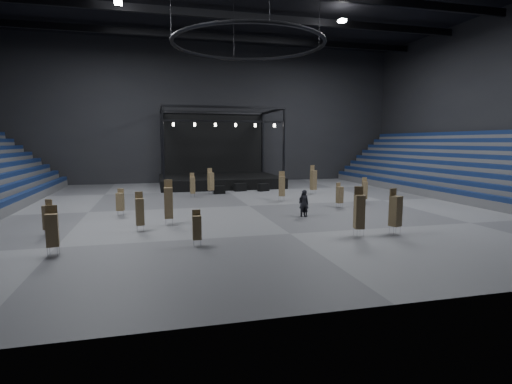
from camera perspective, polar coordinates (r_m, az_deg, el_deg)
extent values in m
plane|color=#57575A|center=(33.28, -1.03, -1.98)|extent=(50.00, 50.00, 0.00)
cube|color=black|center=(53.64, -6.27, 11.10)|extent=(50.00, 0.20, 18.00)
cube|color=black|center=(13.80, 20.89, 22.28)|extent=(50.00, 0.20, 18.00)
cube|color=black|center=(45.74, 31.74, 10.77)|extent=(0.20, 42.00, 18.00)
cube|color=#0E1C3E|center=(33.99, -32.30, -1.29)|extent=(0.59, 40.00, 0.40)
cube|color=#4F4F52|center=(43.38, 27.67, -0.16)|extent=(7.20, 40.00, 0.75)
cube|color=#0E1C3E|center=(41.20, 24.31, 0.48)|extent=(0.59, 40.00, 0.40)
cube|color=#4F4F52|center=(43.64, 28.14, 0.35)|extent=(6.30, 40.00, 1.50)
cube|color=#0E1C3E|center=(41.69, 25.33, 1.54)|extent=(0.59, 40.00, 0.40)
cube|color=#4F4F52|center=(43.90, 28.61, 0.85)|extent=(5.40, 40.00, 2.25)
cube|color=#0E1C3E|center=(42.21, 26.33, 2.57)|extent=(0.59, 40.00, 0.40)
cube|color=#4F4F52|center=(44.18, 29.06, 1.34)|extent=(4.50, 40.00, 3.00)
cube|color=#0E1C3E|center=(42.76, 27.31, 3.57)|extent=(0.59, 40.00, 0.40)
cube|color=#4F4F52|center=(44.46, 29.52, 1.83)|extent=(3.60, 40.00, 3.75)
cube|color=#0E1C3E|center=(43.33, 28.26, 4.55)|extent=(0.59, 40.00, 0.40)
cube|color=#4F4F52|center=(44.74, 29.96, 2.32)|extent=(2.70, 40.00, 4.50)
cube|color=#0E1C3E|center=(43.92, 29.19, 5.50)|extent=(0.59, 40.00, 0.40)
cube|color=#4F4F52|center=(45.03, 30.40, 2.79)|extent=(1.80, 40.00, 5.25)
cube|color=#0E1C3E|center=(44.54, 30.10, 6.42)|extent=(0.59, 40.00, 0.40)
cube|color=#4F4F52|center=(45.33, 30.84, 3.26)|extent=(0.90, 40.00, 6.00)
cube|color=#0E1C3E|center=(45.18, 30.98, 7.31)|extent=(0.59, 40.00, 0.40)
cube|color=black|center=(48.31, -5.23, 1.57)|extent=(14.00, 10.00, 1.20)
cube|color=black|center=(52.82, -6.11, 7.04)|extent=(13.30, 0.30, 8.00)
cylinder|color=black|center=(42.90, -13.12, 6.73)|extent=(0.24, 0.24, 7.80)
cylinder|color=black|center=(52.10, -13.33, 6.77)|extent=(0.24, 0.24, 7.80)
cylinder|color=black|center=(45.14, 4.00, 6.91)|extent=(0.24, 0.24, 7.80)
cylinder|color=black|center=(53.96, 0.93, 6.97)|extent=(0.24, 0.24, 7.80)
cube|color=black|center=(43.69, -4.40, 12.02)|extent=(13.40, 0.25, 0.25)
cube|color=black|center=(52.75, -6.14, 11.17)|extent=(13.40, 0.25, 0.25)
cube|color=black|center=(43.59, -4.38, 10.06)|extent=(13.40, 0.20, 0.20)
cylinder|color=white|center=(42.97, -11.71, 9.44)|extent=(0.24, 0.24, 0.35)
cylinder|color=white|center=(43.13, -8.75, 9.49)|extent=(0.24, 0.24, 0.35)
cylinder|color=white|center=(43.40, -5.82, 9.53)|extent=(0.24, 0.24, 0.35)
cylinder|color=white|center=(43.78, -2.93, 9.53)|extent=(0.24, 0.24, 0.35)
cylinder|color=white|center=(44.26, -0.10, 9.52)|extent=(0.24, 0.24, 0.35)
cylinder|color=white|center=(44.85, 2.66, 9.48)|extent=(0.24, 0.24, 0.35)
torus|color=black|center=(33.74, -1.09, 20.37)|extent=(12.30, 12.30, 0.30)
cylinder|color=black|center=(36.18, 9.04, 23.47)|extent=(0.04, 0.04, 5.00)
cylinder|color=black|center=(40.04, -3.20, 21.93)|extent=(0.04, 0.04, 5.00)
cylinder|color=black|center=(33.61, -12.13, 24.70)|extent=(0.04, 0.04, 5.00)
cube|color=black|center=(41.45, -3.51, 23.86)|extent=(49.00, 0.35, 0.70)
cube|color=black|center=(49.05, -5.37, 21.20)|extent=(49.00, 0.35, 0.70)
cube|color=white|center=(37.81, -19.09, 24.20)|extent=(0.60, 0.60, 0.25)
cube|color=white|center=(41.58, 12.22, 22.80)|extent=(0.60, 0.60, 0.25)
cube|color=black|center=(41.10, -5.32, 0.32)|extent=(1.28, 0.73, 0.81)
cube|color=black|center=(43.06, -2.28, 0.69)|extent=(1.41, 0.94, 0.86)
cube|color=black|center=(43.12, 1.07, 0.67)|extent=(1.37, 1.03, 0.82)
cylinder|color=silver|center=(40.45, -6.69, -0.09)|extent=(0.03, 0.03, 0.43)
cylinder|color=silver|center=(40.85, -6.77, -0.02)|extent=(0.03, 0.03, 0.43)
cylinder|color=silver|center=(40.50, -6.13, -0.07)|extent=(0.03, 0.03, 0.43)
cylinder|color=silver|center=(40.90, -6.21, 0.00)|extent=(0.03, 0.03, 0.43)
cube|color=olive|center=(40.55, -6.47, 1.51)|extent=(0.65, 0.65, 1.79)
cube|color=olive|center=(40.67, -6.62, 2.72)|extent=(0.48, 0.22, 0.99)
cylinder|color=silver|center=(40.92, 8.02, -0.02)|extent=(0.03, 0.03, 0.43)
cylinder|color=silver|center=(41.30, 7.80, 0.05)|extent=(0.03, 0.03, 0.43)
cylinder|color=silver|center=(41.08, 8.55, -0.01)|extent=(0.03, 0.03, 0.43)
cylinder|color=silver|center=(41.45, 8.33, 0.06)|extent=(0.03, 0.03, 0.43)
cube|color=olive|center=(41.05, 8.20, 1.71)|extent=(0.64, 0.64, 2.00)
cube|color=olive|center=(41.14, 8.04, 3.05)|extent=(0.49, 0.20, 1.10)
cylinder|color=silver|center=(21.02, -27.65, -7.64)|extent=(0.03, 0.03, 0.44)
cylinder|color=silver|center=(21.41, -27.39, -7.36)|extent=(0.03, 0.03, 0.44)
cylinder|color=silver|center=(20.92, -26.52, -7.64)|extent=(0.03, 0.03, 0.44)
cylinder|color=silver|center=(21.32, -26.28, -7.35)|extent=(0.03, 0.03, 0.44)
cube|color=olive|center=(20.95, -27.11, -4.87)|extent=(0.60, 0.60, 1.54)
cube|color=olive|center=(21.04, -27.18, -2.83)|extent=(0.51, 0.14, 0.85)
cylinder|color=silver|center=(35.94, 15.11, -1.26)|extent=(0.03, 0.03, 0.35)
cylinder|color=silver|center=(36.22, 14.85, -1.19)|extent=(0.03, 0.03, 0.35)
cylinder|color=silver|center=(36.10, 15.57, -1.24)|extent=(0.03, 0.03, 0.35)
cylinder|color=silver|center=(36.39, 15.31, -1.17)|extent=(0.03, 0.03, 0.35)
cube|color=olive|center=(36.04, 15.26, 0.24)|extent=(0.52, 0.52, 1.50)
cube|color=olive|center=(36.14, 15.22, 1.38)|extent=(0.40, 0.16, 0.83)
cylinder|color=silver|center=(35.72, 3.48, -0.99)|extent=(0.03, 0.03, 0.46)
cylinder|color=silver|center=(36.13, 3.27, -0.90)|extent=(0.03, 0.03, 0.46)
cylinder|color=silver|center=(35.85, 4.14, -0.97)|extent=(0.03, 0.03, 0.46)
cylinder|color=silver|center=(36.26, 3.92, -0.87)|extent=(0.03, 0.03, 0.46)
cube|color=olive|center=(35.85, 3.71, 0.84)|extent=(0.68, 0.68, 1.78)
cube|color=olive|center=(35.99, 3.71, 2.21)|extent=(0.52, 0.21, 0.98)
cylinder|color=silver|center=(23.13, 14.24, -5.74)|extent=(0.03, 0.03, 0.43)
cylinder|color=silver|center=(23.48, 13.76, -5.53)|extent=(0.03, 0.03, 0.43)
cylinder|color=silver|center=(23.33, 15.13, -5.66)|extent=(0.03, 0.03, 0.43)
cylinder|color=silver|center=(23.67, 14.65, -5.45)|extent=(0.03, 0.03, 0.43)
cube|color=olive|center=(23.18, 14.54, -2.77)|extent=(0.60, 0.60, 1.91)
cube|color=olive|center=(23.24, 14.44, -0.49)|extent=(0.50, 0.16, 1.05)
cylinder|color=silver|center=(25.52, -27.95, -5.25)|extent=(0.03, 0.03, 0.35)
cylinder|color=silver|center=(25.84, -27.78, -5.09)|extent=(0.03, 0.03, 0.35)
cylinder|color=silver|center=(25.44, -27.21, -5.24)|extent=(0.03, 0.03, 0.35)
cylinder|color=silver|center=(25.76, -27.04, -5.08)|extent=(0.03, 0.03, 0.35)
cube|color=olive|center=(25.48, -27.61, -3.26)|extent=(0.54, 0.54, 1.38)
cube|color=olive|center=(25.53, -27.48, -1.78)|extent=(0.40, 0.19, 0.76)
cylinder|color=silver|center=(30.18, -19.15, -2.96)|extent=(0.03, 0.03, 0.39)
cylinder|color=silver|center=(30.54, -19.09, -2.84)|extent=(0.03, 0.03, 0.39)
cylinder|color=silver|center=(30.14, -18.45, -2.94)|extent=(0.03, 0.03, 0.39)
cylinder|color=silver|center=(30.51, -18.40, -2.82)|extent=(0.03, 0.03, 0.39)
cube|color=olive|center=(30.21, -18.84, -1.33)|extent=(0.57, 0.57, 1.28)
cube|color=olive|center=(30.32, -18.76, -0.18)|extent=(0.45, 0.18, 0.70)
cylinder|color=silver|center=(32.86, 11.68, -1.92)|extent=(0.03, 0.03, 0.37)
cylinder|color=silver|center=(33.17, 11.42, -1.83)|extent=(0.03, 0.03, 0.37)
cylinder|color=silver|center=(33.01, 12.24, -1.89)|extent=(0.03, 0.03, 0.37)
cylinder|color=silver|center=(33.32, 11.97, -1.80)|extent=(0.03, 0.03, 0.37)
cube|color=olive|center=(32.97, 11.86, -0.40)|extent=(0.56, 0.56, 1.33)
cube|color=olive|center=(33.03, 11.67, 0.70)|extent=(0.43, 0.18, 0.73)
cylinder|color=silver|center=(24.28, 19.06, -5.27)|extent=(0.03, 0.03, 0.46)
cylinder|color=silver|center=(24.64, 18.51, -5.07)|extent=(0.03, 0.03, 0.46)
cylinder|color=silver|center=(24.52, 19.91, -5.19)|extent=(0.03, 0.03, 0.46)
cylinder|color=silver|center=(24.87, 19.35, -4.99)|extent=(0.03, 0.03, 0.46)
cube|color=olive|center=(24.37, 19.32, -2.59)|extent=(0.70, 0.70, 1.75)
cube|color=olive|center=(24.39, 18.97, -0.61)|extent=(0.52, 0.24, 0.96)
cylinder|color=silver|center=(20.55, -8.84, -7.33)|extent=(0.03, 0.03, 0.36)
cylinder|color=silver|center=(20.88, -8.93, -7.10)|extent=(0.03, 0.03, 0.36)
cylinder|color=silver|center=(20.58, -7.87, -7.29)|extent=(0.03, 0.03, 0.36)
cylinder|color=silver|center=(20.91, -7.98, -7.05)|extent=(0.03, 0.03, 0.36)
cube|color=olive|center=(20.55, -8.44, -5.05)|extent=(0.44, 0.44, 1.22)
cube|color=olive|center=(20.61, -8.52, -3.42)|extent=(0.42, 0.06, 0.67)
cylinder|color=silver|center=(25.99, -12.76, -4.26)|extent=(0.03, 0.03, 0.45)
cylinder|color=silver|center=(26.41, -12.79, -4.08)|extent=(0.03, 0.03, 0.45)
cylinder|color=silver|center=(26.00, -11.82, -4.23)|extent=(0.03, 0.03, 0.45)
cylinder|color=silver|center=(26.42, -11.86, -4.05)|extent=(0.03, 0.03, 0.45)
cube|color=olive|center=(26.00, -12.38, -1.53)|extent=(0.56, 0.56, 1.97)
cube|color=olive|center=(26.10, -12.43, 0.57)|extent=(0.52, 0.09, 1.08)
cylinder|color=silver|center=(24.65, -16.64, -5.08)|extent=(0.03, 0.03, 0.39)
cylinder|color=silver|center=(25.01, -16.60, -4.90)|extent=(0.03, 0.03, 0.39)
cylinder|color=silver|center=(24.64, -15.78, -5.05)|extent=(0.03, 0.03, 0.39)
cylinder|color=silver|center=(24.99, -15.76, -4.88)|extent=(0.03, 0.03, 0.39)
cube|color=olive|center=(24.64, -16.27, -2.73)|extent=(0.52, 0.52, 1.59)
cube|color=olive|center=(24.71, -16.38, -0.95)|extent=(0.45, 0.12, 0.88)
cylinder|color=silver|center=(38.63, -9.26, -0.52)|extent=(0.03, 0.03, 0.37)
cylinder|color=silver|center=(38.97, -9.30, -0.45)|extent=(0.03, 0.03, 0.37)
cylinder|color=silver|center=(38.66, -8.74, -0.50)|extent=(0.03, 0.03, 0.37)
cylinder|color=silver|center=(39.01, -8.79, -0.44)|extent=(0.03, 0.03, 0.37)
cube|color=olive|center=(38.70, -9.05, 0.96)|extent=(0.48, 0.48, 1.59)
cube|color=olive|center=(38.81, -9.12, 2.08)|extent=(0.43, 0.09, 0.88)
imported|color=black|center=(28.54, 6.85, -1.61)|extent=(0.73, 0.51, 1.93)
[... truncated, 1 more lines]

